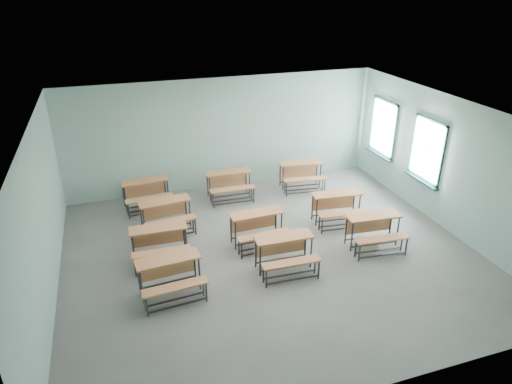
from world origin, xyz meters
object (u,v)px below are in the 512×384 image
at_px(desk_unit_r1c1, 258,224).
at_px(desk_unit_r0c0, 170,272).
at_px(desk_unit_r1c0, 159,240).
at_px(desk_unit_r0c1, 285,249).
at_px(desk_unit_r3c0, 146,190).
at_px(desk_unit_r0c2, 375,227).
at_px(desk_unit_r3c1, 229,181).
at_px(desk_unit_r2c0, 166,212).
at_px(desk_unit_r3c2, 301,172).
at_px(desk_unit_r1c2, 338,204).

bearing_deg(desk_unit_r1c1, desk_unit_r0c0, -152.69).
relative_size(desk_unit_r0c0, desk_unit_r1c0, 1.03).
relative_size(desk_unit_r0c1, desk_unit_r3c0, 0.97).
distance_m(desk_unit_r0c2, desk_unit_r3c1, 4.30).
bearing_deg(desk_unit_r0c1, desk_unit_r3c0, 124.17).
bearing_deg(desk_unit_r2c0, desk_unit_r3c0, 97.07).
relative_size(desk_unit_r1c0, desk_unit_r1c1, 1.00).
xyz_separation_m(desk_unit_r0c1, desk_unit_r1c0, (-2.45, 1.20, 0.00)).
bearing_deg(desk_unit_r3c2, desk_unit_r3c1, -172.95).
height_order(desk_unit_r0c1, desk_unit_r0c2, same).
relative_size(desk_unit_r0c2, desk_unit_r3c0, 1.00).
height_order(desk_unit_r1c1, desk_unit_r3c1, same).
xyz_separation_m(desk_unit_r1c2, desk_unit_r3c2, (-0.03, 2.21, 0.00)).
bearing_deg(desk_unit_r0c2, desk_unit_r3c0, 147.07).
height_order(desk_unit_r0c1, desk_unit_r1c2, same).
bearing_deg(desk_unit_r0c1, desk_unit_r3c1, 94.85).
bearing_deg(desk_unit_r0c0, desk_unit_r3c0, 85.95).
xyz_separation_m(desk_unit_r1c0, desk_unit_r3c1, (2.26, 2.55, 0.00)).
distance_m(desk_unit_r1c2, desk_unit_r3c2, 2.21).
bearing_deg(desk_unit_r3c2, desk_unit_r1c0, -143.03).
bearing_deg(desk_unit_r0c2, desk_unit_r0c1, -169.47).
height_order(desk_unit_r0c2, desk_unit_r3c2, same).
bearing_deg(desk_unit_r1c2, desk_unit_r1c0, -169.69).
bearing_deg(desk_unit_r2c0, desk_unit_r0c1, -55.66).
height_order(desk_unit_r0c1, desk_unit_r3c2, same).
relative_size(desk_unit_r0c1, desk_unit_r2c0, 0.96).
bearing_deg(desk_unit_r2c0, desk_unit_r0c2, -33.40).
relative_size(desk_unit_r0c0, desk_unit_r2c0, 0.98).
distance_m(desk_unit_r0c1, desk_unit_r3c0, 4.59).
height_order(desk_unit_r0c0, desk_unit_r1c2, same).
bearing_deg(desk_unit_r2c0, desk_unit_r0c0, -102.85).
distance_m(desk_unit_r0c0, desk_unit_r3c0, 3.95).
height_order(desk_unit_r2c0, desk_unit_r3c0, same).
relative_size(desk_unit_r1c1, desk_unit_r2c0, 0.96).
relative_size(desk_unit_r0c2, desk_unit_r2c0, 0.99).
bearing_deg(desk_unit_r3c1, desk_unit_r3c2, 1.61).
height_order(desk_unit_r1c0, desk_unit_r1c1, same).
bearing_deg(desk_unit_r0c1, desk_unit_r3c2, 64.01).
height_order(desk_unit_r0c2, desk_unit_r1c1, same).
distance_m(desk_unit_r0c0, desk_unit_r1c0, 1.27).
xyz_separation_m(desk_unit_r1c0, desk_unit_r3c2, (4.44, 2.54, 0.00)).
bearing_deg(desk_unit_r0c2, desk_unit_r0c0, -171.54).
bearing_deg(desk_unit_r3c0, desk_unit_r0c2, -42.73).
bearing_deg(desk_unit_r1c0, desk_unit_r0c1, -24.24).
bearing_deg(desk_unit_r3c1, desk_unit_r1c0, -129.87).
xyz_separation_m(desk_unit_r0c0, desk_unit_r0c1, (2.41, 0.07, 0.00)).
relative_size(desk_unit_r1c1, desk_unit_r3c0, 0.97).
relative_size(desk_unit_r3c0, desk_unit_r3c2, 0.98).
bearing_deg(desk_unit_r0c0, desk_unit_r1c2, 15.37).
bearing_deg(desk_unit_r3c0, desk_unit_r0c1, -62.66).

